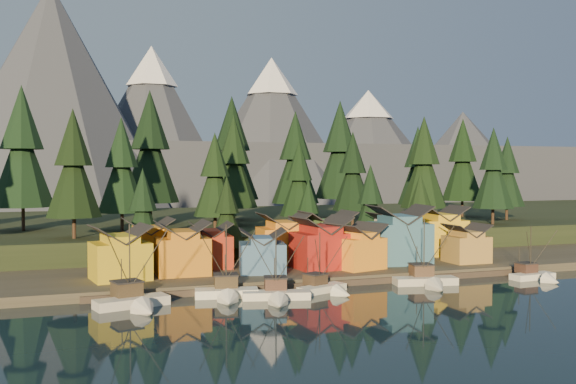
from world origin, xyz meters
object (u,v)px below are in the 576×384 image
object	(u,v)px
boat_3	(326,280)
house_front_0	(120,251)
house_back_0	(148,243)
house_back_1	(211,244)
house_front_1	(182,247)
boat_4	(428,272)
boat_0	(135,290)
boat_1	(227,282)
boat_2	(277,286)
boat_6	(537,269)

from	to	relation	value
boat_3	house_front_0	distance (m)	33.42
house_front_0	house_back_0	distance (m)	10.25
house_back_1	house_front_1	bearing A→B (deg)	-133.85
boat_3	house_back_1	distance (m)	25.64
boat_4	house_front_0	xyz separation A→B (m)	(-48.02, 14.45, 3.81)
boat_0	boat_1	distance (m)	13.87
boat_2	house_front_0	xyz separation A→B (m)	(-20.77, 17.30, 3.98)
boat_1	house_back_1	xyz separation A→B (m)	(2.23, 20.60, 3.35)
house_back_1	boat_4	bearing A→B (deg)	-29.50
house_front_0	house_front_1	distance (m)	10.47
house_front_1	house_back_0	world-z (taller)	house_back_0
boat_3	house_front_1	world-z (taller)	house_front_1
house_front_1	house_back_0	size ratio (longest dim) A/B	0.98
boat_2	boat_4	bearing A→B (deg)	20.51
boat_1	boat_0	bearing A→B (deg)	-159.37
boat_4	house_back_1	distance (m)	38.41
boat_1	house_back_1	bearing A→B (deg)	94.96
boat_0	house_front_0	bearing A→B (deg)	77.42
boat_1	boat_4	size ratio (longest dim) A/B	1.00
boat_1	house_front_0	bearing A→B (deg)	147.84
boat_4	house_front_0	distance (m)	50.30
house_back_1	boat_0	bearing A→B (deg)	-119.90
boat_6	house_front_0	bearing A→B (deg)	162.79
boat_0	house_back_1	xyz separation A→B (m)	(15.91, 22.88, 3.26)
boat_0	boat_4	distance (m)	47.48
boat_6	house_back_1	world-z (taller)	house_back_1
boat_2	house_back_1	xyz separation A→B (m)	(-4.30, 24.48, 3.66)
house_back_0	boat_1	bearing A→B (deg)	-69.54
boat_3	house_back_1	world-z (taller)	house_back_1
boat_6	house_front_1	world-z (taller)	house_front_1
boat_3	house_front_1	distance (m)	25.71
boat_3	house_front_1	xyz separation A→B (m)	(-19.59, 16.11, 4.20)
boat_0	boat_2	bearing A→B (deg)	-19.14
boat_6	house_back_1	bearing A→B (deg)	152.01
house_front_1	house_back_0	bearing A→B (deg)	126.26
boat_2	house_back_0	size ratio (longest dim) A/B	1.25
boat_6	house_front_1	distance (m)	61.29
boat_0	boat_1	xyz separation A→B (m)	(13.68, 2.29, -0.10)
boat_1	boat_3	size ratio (longest dim) A/B	1.18
boat_3	house_front_0	world-z (taller)	house_front_0
boat_1	house_back_1	distance (m)	20.99
house_front_0	house_back_0	xyz separation A→B (m)	(5.51, 8.64, 0.19)
house_back_0	house_back_1	size ratio (longest dim) A/B	1.12
boat_0	boat_3	xyz separation A→B (m)	(29.34, 1.37, -0.50)
boat_3	house_back_1	xyz separation A→B (m)	(-13.43, 21.51, 3.76)
boat_2	house_front_1	size ratio (longest dim) A/B	1.27
boat_2	house_back_0	world-z (taller)	house_back_0
boat_0	boat_2	size ratio (longest dim) A/B	1.13
boat_3	boat_6	xyz separation A→B (m)	(38.93, -1.61, 0.00)
boat_6	house_back_0	xyz separation A→B (m)	(-63.33, 24.59, 4.26)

